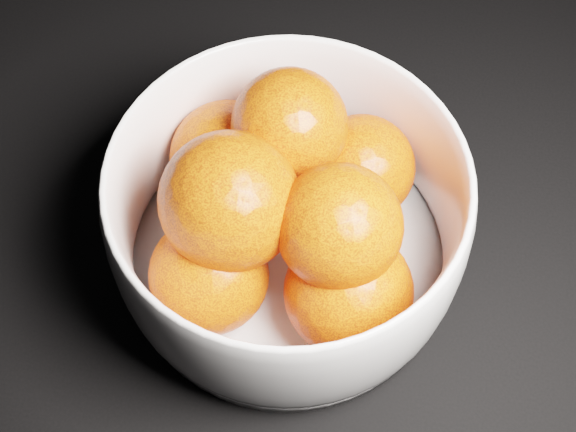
# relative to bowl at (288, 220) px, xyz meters

# --- Properties ---
(bowl) EXTENTS (0.24, 0.24, 0.12)m
(bowl) POSITION_rel_bowl_xyz_m (0.00, 0.00, 0.00)
(bowl) COLOR silver
(bowl) RESTS_ON ground
(orange_pile) EXTENTS (0.18, 0.18, 0.13)m
(orange_pile) POSITION_rel_bowl_xyz_m (-0.00, 0.00, 0.02)
(orange_pile) COLOR #E5440B
(orange_pile) RESTS_ON bowl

